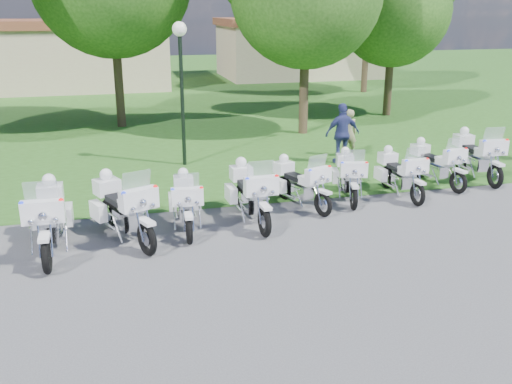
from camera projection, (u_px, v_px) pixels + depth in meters
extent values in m
plane|color=#4C4C51|center=(251.00, 255.00, 11.67)|extent=(100.00, 100.00, 0.00)
cube|color=#2C561B|center=(151.00, 86.00, 36.56)|extent=(100.00, 48.00, 0.01)
torus|color=black|center=(47.00, 255.00, 10.79)|extent=(0.15, 0.74, 0.74)
torus|color=black|center=(53.00, 221.00, 12.51)|extent=(0.15, 0.74, 0.74)
cube|color=white|center=(44.00, 237.00, 10.65)|extent=(0.20, 0.49, 0.08)
cube|color=white|center=(43.00, 212.00, 10.78)|extent=(0.80, 0.27, 0.44)
cube|color=silver|center=(41.00, 191.00, 10.72)|extent=(0.62, 0.14, 0.41)
sphere|color=red|center=(61.00, 201.00, 10.74)|extent=(0.10, 0.10, 0.10)
sphere|color=#1426E5|center=(21.00, 204.00, 10.57)|extent=(0.10, 0.10, 0.10)
cube|color=silver|center=(50.00, 231.00, 11.63)|extent=(0.38, 0.62, 0.37)
cube|color=white|center=(46.00, 217.00, 11.27)|extent=(0.36, 0.58, 0.24)
cube|color=black|center=(49.00, 209.00, 11.82)|extent=(0.38, 0.69, 0.13)
cube|color=white|center=(68.00, 214.00, 12.38)|extent=(0.20, 0.57, 0.40)
cube|color=white|center=(36.00, 217.00, 12.22)|extent=(0.20, 0.57, 0.40)
cube|color=white|center=(50.00, 193.00, 12.34)|extent=(0.53, 0.45, 0.35)
sphere|color=white|center=(49.00, 180.00, 12.25)|extent=(0.29, 0.29, 0.29)
torus|color=black|center=(147.00, 239.00, 11.58)|extent=(0.41, 0.72, 0.73)
torus|color=black|center=(110.00, 214.00, 12.97)|extent=(0.41, 0.72, 0.73)
cube|color=white|center=(146.00, 222.00, 11.44)|extent=(0.37, 0.52, 0.08)
cube|color=white|center=(139.00, 199.00, 11.52)|extent=(0.82, 0.54, 0.43)
cube|color=silver|center=(136.00, 181.00, 11.46)|extent=(0.61, 0.36, 0.41)
sphere|color=red|center=(155.00, 187.00, 11.61)|extent=(0.10, 0.10, 0.10)
sphere|color=#1426E5|center=(124.00, 194.00, 11.21)|extent=(0.10, 0.10, 0.10)
cube|color=silver|center=(126.00, 220.00, 12.25)|extent=(0.58, 0.70, 0.37)
cube|color=white|center=(131.00, 206.00, 11.94)|extent=(0.54, 0.65, 0.24)
cube|color=black|center=(119.00, 200.00, 12.39)|extent=(0.60, 0.76, 0.13)
cube|color=white|center=(126.00, 205.00, 12.98)|extent=(0.40, 0.59, 0.39)
cube|color=white|center=(98.00, 211.00, 12.61)|extent=(0.40, 0.59, 0.39)
cube|color=white|center=(107.00, 187.00, 12.80)|extent=(0.65, 0.60, 0.35)
sphere|color=white|center=(106.00, 175.00, 12.71)|extent=(0.28, 0.28, 0.28)
torus|color=black|center=(189.00, 230.00, 12.15)|extent=(0.17, 0.64, 0.64)
torus|color=black|center=(184.00, 205.00, 13.66)|extent=(0.17, 0.64, 0.64)
cube|color=white|center=(189.00, 216.00, 12.03)|extent=(0.20, 0.43, 0.07)
cube|color=white|center=(187.00, 196.00, 12.14)|extent=(0.70, 0.27, 0.38)
cube|color=silver|center=(186.00, 181.00, 12.09)|extent=(0.54, 0.15, 0.36)
sphere|color=red|center=(201.00, 188.00, 12.09)|extent=(0.09, 0.09, 0.09)
sphere|color=#1426E5|center=(173.00, 190.00, 11.98)|extent=(0.09, 0.09, 0.09)
cube|color=silver|center=(186.00, 212.00, 12.89)|extent=(0.36, 0.55, 0.32)
cube|color=white|center=(186.00, 201.00, 12.57)|extent=(0.34, 0.51, 0.21)
cube|color=black|center=(185.00, 195.00, 13.06)|extent=(0.36, 0.61, 0.11)
cube|color=white|center=(197.00, 200.00, 13.52)|extent=(0.20, 0.50, 0.34)
cube|color=white|center=(172.00, 202.00, 13.43)|extent=(0.20, 0.50, 0.34)
cube|color=white|center=(183.00, 183.00, 13.51)|extent=(0.48, 0.41, 0.30)
sphere|color=white|center=(183.00, 173.00, 13.44)|extent=(0.25, 0.25, 0.25)
torus|color=black|center=(265.00, 222.00, 12.52)|extent=(0.18, 0.71, 0.70)
torus|color=black|center=(242.00, 197.00, 14.14)|extent=(0.18, 0.71, 0.70)
cube|color=white|center=(265.00, 206.00, 12.39)|extent=(0.22, 0.47, 0.07)
cube|color=white|center=(261.00, 186.00, 12.51)|extent=(0.77, 0.30, 0.42)
cube|color=silver|center=(260.00, 169.00, 12.45)|extent=(0.59, 0.16, 0.39)
sphere|color=red|center=(277.00, 177.00, 12.49)|extent=(0.09, 0.09, 0.09)
sphere|color=#1426E5|center=(247.00, 179.00, 12.29)|extent=(0.09, 0.09, 0.09)
cube|color=silver|center=(252.00, 203.00, 13.31)|extent=(0.39, 0.61, 0.36)
cube|color=white|center=(255.00, 192.00, 12.97)|extent=(0.37, 0.56, 0.23)
cube|color=black|center=(248.00, 185.00, 13.49)|extent=(0.40, 0.67, 0.13)
cube|color=white|center=(256.00, 191.00, 14.03)|extent=(0.22, 0.56, 0.38)
cube|color=white|center=(231.00, 193.00, 13.85)|extent=(0.22, 0.56, 0.38)
cube|color=white|center=(241.00, 173.00, 13.98)|extent=(0.53, 0.45, 0.34)
sphere|color=white|center=(241.00, 162.00, 13.89)|extent=(0.27, 0.27, 0.27)
torus|color=black|center=(323.00, 204.00, 13.75)|extent=(0.32, 0.63, 0.63)
torus|color=black|center=(284.00, 188.00, 15.00)|extent=(0.32, 0.63, 0.63)
cube|color=white|center=(324.00, 192.00, 13.63)|extent=(0.30, 0.44, 0.07)
cube|color=white|center=(318.00, 175.00, 13.71)|extent=(0.71, 0.44, 0.37)
cube|color=silver|center=(317.00, 162.00, 13.65)|extent=(0.53, 0.28, 0.35)
sphere|color=red|center=(330.00, 167.00, 13.77)|extent=(0.08, 0.08, 0.08)
sphere|color=#1426E5|center=(310.00, 171.00, 13.45)|extent=(0.08, 0.08, 0.08)
cube|color=silver|center=(302.00, 191.00, 14.36)|extent=(0.47, 0.60, 0.32)
cube|color=white|center=(308.00, 181.00, 14.08)|extent=(0.44, 0.56, 0.21)
cube|color=black|center=(296.00, 177.00, 14.48)|extent=(0.49, 0.65, 0.11)
cube|color=white|center=(296.00, 182.00, 14.99)|extent=(0.32, 0.51, 0.34)
cube|color=white|center=(279.00, 185.00, 14.70)|extent=(0.32, 0.51, 0.34)
cube|color=white|center=(284.00, 167.00, 14.86)|extent=(0.55, 0.50, 0.30)
sphere|color=white|center=(284.00, 158.00, 14.78)|extent=(0.24, 0.24, 0.24)
torus|color=black|center=(354.00, 198.00, 14.20)|extent=(0.27, 0.64, 0.63)
torus|color=black|center=(344.00, 180.00, 15.71)|extent=(0.27, 0.64, 0.63)
cube|color=white|center=(355.00, 186.00, 14.08)|extent=(0.26, 0.44, 0.07)
cube|color=white|center=(354.00, 170.00, 14.20)|extent=(0.71, 0.38, 0.37)
cube|color=silver|center=(354.00, 156.00, 14.15)|extent=(0.54, 0.24, 0.35)
sphere|color=red|center=(367.00, 163.00, 14.09)|extent=(0.08, 0.08, 0.08)
sphere|color=#1426E5|center=(342.00, 163.00, 14.09)|extent=(0.08, 0.08, 0.08)
cube|color=silver|center=(349.00, 184.00, 14.94)|extent=(0.44, 0.59, 0.32)
cube|color=white|center=(351.00, 174.00, 14.62)|extent=(0.41, 0.55, 0.21)
cube|color=black|center=(348.00, 170.00, 15.11)|extent=(0.45, 0.64, 0.11)
cube|color=white|center=(355.00, 175.00, 15.53)|extent=(0.28, 0.51, 0.34)
cube|color=white|center=(335.00, 175.00, 15.53)|extent=(0.28, 0.51, 0.34)
cube|color=white|center=(345.00, 160.00, 15.57)|extent=(0.53, 0.47, 0.30)
sphere|color=white|center=(345.00, 151.00, 15.49)|extent=(0.24, 0.24, 0.24)
torus|color=black|center=(418.00, 194.00, 14.49)|extent=(0.15, 0.63, 0.63)
torus|color=black|center=(387.00, 177.00, 15.94)|extent=(0.15, 0.63, 0.63)
cube|color=white|center=(419.00, 182.00, 14.37)|extent=(0.18, 0.42, 0.07)
cube|color=white|center=(415.00, 167.00, 14.48)|extent=(0.68, 0.25, 0.37)
cube|color=silver|center=(415.00, 154.00, 14.43)|extent=(0.53, 0.13, 0.35)
sphere|color=red|center=(427.00, 159.00, 14.45)|extent=(0.08, 0.08, 0.08)
sphere|color=#1426E5|center=(407.00, 161.00, 14.29)|extent=(0.08, 0.08, 0.08)
cube|color=silver|center=(401.00, 181.00, 15.20)|extent=(0.34, 0.54, 0.32)
cube|color=white|center=(407.00, 172.00, 14.89)|extent=(0.32, 0.50, 0.21)
cube|color=black|center=(397.00, 167.00, 15.36)|extent=(0.34, 0.59, 0.11)
cube|color=white|center=(399.00, 172.00, 15.84)|extent=(0.19, 0.49, 0.34)
cube|color=white|center=(381.00, 174.00, 15.68)|extent=(0.19, 0.49, 0.34)
cube|color=white|center=(388.00, 158.00, 15.79)|extent=(0.46, 0.39, 0.30)
sphere|color=white|center=(388.00, 149.00, 15.72)|extent=(0.24, 0.24, 0.24)
torus|color=black|center=(458.00, 182.00, 15.46)|extent=(0.23, 0.65, 0.63)
torus|color=black|center=(419.00, 168.00, 16.85)|extent=(0.23, 0.65, 0.63)
cube|color=white|center=(460.00, 171.00, 15.34)|extent=(0.24, 0.44, 0.07)
cube|color=white|center=(455.00, 156.00, 15.44)|extent=(0.71, 0.34, 0.38)
cube|color=silver|center=(455.00, 144.00, 15.38)|extent=(0.54, 0.21, 0.36)
sphere|color=red|center=(466.00, 149.00, 15.45)|extent=(0.09, 0.09, 0.09)
sphere|color=#1426E5|center=(449.00, 151.00, 15.21)|extent=(0.09, 0.09, 0.09)
cube|color=silver|center=(438.00, 171.00, 16.14)|extent=(0.41, 0.58, 0.32)
cube|color=white|center=(445.00, 161.00, 15.84)|extent=(0.38, 0.54, 0.21)
cube|color=black|center=(432.00, 158.00, 16.28)|extent=(0.42, 0.63, 0.11)
cube|color=white|center=(430.00, 163.00, 16.79)|extent=(0.25, 0.51, 0.34)
cube|color=white|center=(415.00, 165.00, 16.57)|extent=(0.25, 0.51, 0.34)
cube|color=white|center=(420.00, 149.00, 16.70)|extent=(0.51, 0.45, 0.30)
sphere|color=white|center=(421.00, 141.00, 16.63)|extent=(0.25, 0.25, 0.25)
torus|color=black|center=(495.00, 176.00, 15.88)|extent=(0.19, 0.72, 0.71)
torus|color=black|center=(462.00, 160.00, 17.57)|extent=(0.19, 0.72, 0.71)
cube|color=white|center=(497.00, 164.00, 15.75)|extent=(0.22, 0.48, 0.07)
cube|color=white|center=(494.00, 148.00, 15.87)|extent=(0.78, 0.31, 0.42)
cube|color=silver|center=(494.00, 134.00, 15.82)|extent=(0.60, 0.17, 0.40)
sphere|color=red|center=(507.00, 141.00, 15.81)|extent=(0.10, 0.10, 0.10)
sphere|color=#1426E5|center=(485.00, 141.00, 15.69)|extent=(0.10, 0.10, 0.10)
cube|color=silver|center=(478.00, 163.00, 16.70)|extent=(0.40, 0.62, 0.36)
cube|color=white|center=(484.00, 153.00, 16.35)|extent=(0.38, 0.57, 0.23)
cube|color=black|center=(473.00, 149.00, 16.89)|extent=(0.40, 0.68, 0.13)
cube|color=white|center=(475.00, 155.00, 17.41)|extent=(0.23, 0.56, 0.38)
cube|color=white|center=(455.00, 156.00, 17.31)|extent=(0.23, 0.56, 0.38)
cube|color=white|center=(463.00, 140.00, 17.40)|extent=(0.54, 0.46, 0.34)
sphere|color=white|center=(464.00, 131.00, 17.32)|extent=(0.28, 0.28, 0.28)
cylinder|color=black|center=(182.00, 102.00, 17.74)|extent=(0.12, 0.12, 4.06)
sphere|color=white|center=(179.00, 29.00, 17.07)|extent=(0.44, 0.44, 0.44)
cylinder|color=#38281C|center=(118.00, 74.00, 23.57)|extent=(0.36, 0.36, 4.42)
cylinder|color=#38281C|center=(304.00, 83.00, 22.37)|extent=(0.36, 0.36, 3.97)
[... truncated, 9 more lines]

